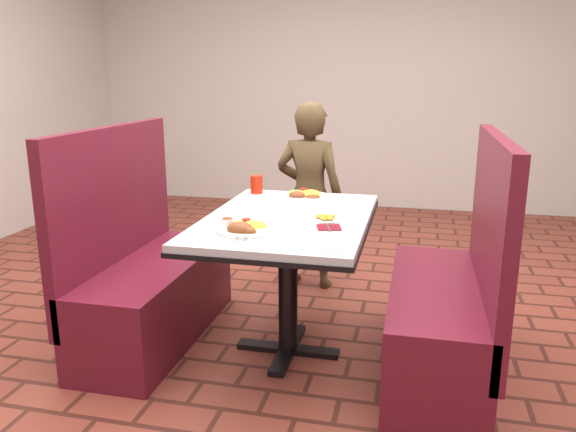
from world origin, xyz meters
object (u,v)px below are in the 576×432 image
object	(u,v)px
booth_bench_right	(447,308)
plantain_plate	(325,218)
dining_table	(288,234)
diner_person	(309,196)
booth_bench_left	(148,281)
red_tumbler	(257,184)
near_dinner_plate	(245,225)
far_dinner_plate	(305,194)

from	to	relation	value
booth_bench_right	plantain_plate	xyz separation A→B (m)	(-0.60, -0.04, 0.43)
dining_table	plantain_plate	bearing A→B (deg)	-12.94
dining_table	diner_person	bearing A→B (deg)	94.89
booth_bench_left	booth_bench_right	xyz separation A→B (m)	(1.60, 0.00, 0.00)
booth_bench_right	dining_table	bearing A→B (deg)	180.00
red_tumbler	booth_bench_left	bearing A→B (deg)	-134.41
dining_table	near_dinner_plate	size ratio (longest dim) A/B	4.46
plantain_plate	red_tumbler	xyz separation A→B (m)	(-0.51, 0.54, 0.04)
dining_table	booth_bench_left	world-z (taller)	booth_bench_left
dining_table	booth_bench_left	distance (m)	0.86
booth_bench_left	plantain_plate	distance (m)	1.08
near_dinner_plate	plantain_plate	size ratio (longest dim) A/B	1.70
booth_bench_right	booth_bench_left	bearing A→B (deg)	180.00
booth_bench_right	far_dinner_plate	distance (m)	1.01
near_dinner_plate	red_tumbler	bearing A→B (deg)	102.57
booth_bench_left	booth_bench_right	distance (m)	1.60
red_tumbler	diner_person	bearing A→B (deg)	66.31
booth_bench_left	booth_bench_right	world-z (taller)	same
plantain_plate	diner_person	bearing A→B (deg)	104.99
diner_person	red_tumbler	xyz separation A→B (m)	(-0.22, -0.51, 0.17)
booth_bench_right	diner_person	bearing A→B (deg)	131.27
near_dinner_plate	red_tumbler	xyz separation A→B (m)	(-0.18, 0.82, 0.02)
far_dinner_plate	red_tumbler	size ratio (longest dim) A/B	2.68
far_dinner_plate	booth_bench_right	bearing A→B (deg)	-28.20
far_dinner_plate	booth_bench_left	bearing A→B (deg)	-151.63
booth_bench_right	plantain_plate	distance (m)	0.74
booth_bench_left	near_dinner_plate	world-z (taller)	booth_bench_left
diner_person	far_dinner_plate	xyz separation A→B (m)	(0.08, -0.58, 0.14)
dining_table	red_tumbler	world-z (taller)	red_tumbler
plantain_plate	red_tumbler	size ratio (longest dim) A/B	1.52
booth_bench_right	far_dinner_plate	xyz separation A→B (m)	(-0.80, 0.43, 0.45)
diner_person	red_tumbler	world-z (taller)	diner_person
plantain_plate	red_tumbler	bearing A→B (deg)	132.90
near_dinner_plate	dining_table	bearing A→B (deg)	68.29
booth_bench_right	near_dinner_plate	size ratio (longest dim) A/B	4.42
dining_table	far_dinner_plate	size ratio (longest dim) A/B	4.29
booth_bench_right	plantain_plate	size ratio (longest dim) A/B	7.49
dining_table	booth_bench_left	bearing A→B (deg)	180.00
near_dinner_plate	far_dinner_plate	bearing A→B (deg)	80.57
booth_bench_right	plantain_plate	world-z (taller)	booth_bench_right
far_dinner_plate	red_tumbler	bearing A→B (deg)	167.27
booth_bench_right	diner_person	size ratio (longest dim) A/B	0.94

